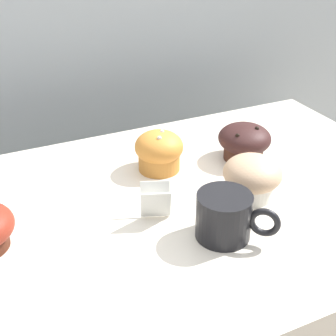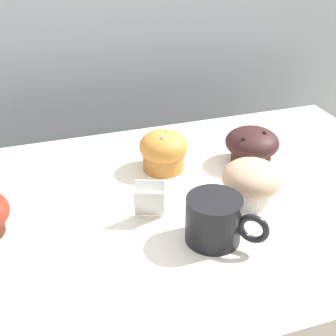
{
  "view_description": "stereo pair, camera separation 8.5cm",
  "coord_description": "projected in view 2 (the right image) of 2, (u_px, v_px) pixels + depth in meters",
  "views": [
    {
      "loc": [
        -0.31,
        -0.62,
        1.43
      ],
      "look_at": [
        0.0,
        0.05,
        1.0
      ],
      "focal_mm": 50.0,
      "sensor_mm": 36.0,
      "label": 1
    },
    {
      "loc": [
        -0.23,
        -0.66,
        1.43
      ],
      "look_at": [
        0.0,
        0.05,
        1.0
      ],
      "focal_mm": 50.0,
      "sensor_mm": 36.0,
      "label": 2
    }
  ],
  "objects": [
    {
      "name": "price_card",
      "position": [
        149.0,
        201.0,
        0.78
      ],
      "size": [
        0.06,
        0.06,
        0.06
      ],
      "color": "white",
      "rests_on": "display_counter"
    },
    {
      "name": "muffin_front_left",
      "position": [
        251.0,
        182.0,
        0.82
      ],
      "size": [
        0.11,
        0.11,
        0.08
      ],
      "color": "silver",
      "rests_on": "display_counter"
    },
    {
      "name": "muffin_back_left",
      "position": [
        163.0,
        150.0,
        0.92
      ],
      "size": [
        0.1,
        0.1,
        0.09
      ],
      "color": "#C77F35",
      "rests_on": "display_counter"
    },
    {
      "name": "coffee_cup",
      "position": [
        215.0,
        219.0,
        0.73
      ],
      "size": [
        0.11,
        0.11,
        0.08
      ],
      "color": "black",
      "rests_on": "display_counter"
    },
    {
      "name": "wall_back",
      "position": [
        108.0,
        110.0,
        1.36
      ],
      "size": [
        3.2,
        0.1,
        1.8
      ],
      "primitive_type": "cube",
      "color": "#A8B2B7",
      "rests_on": "ground"
    },
    {
      "name": "muffin_front_center",
      "position": [
        252.0,
        146.0,
        0.94
      ],
      "size": [
        0.11,
        0.11,
        0.08
      ],
      "color": "#43261D",
      "rests_on": "display_counter"
    }
  ]
}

